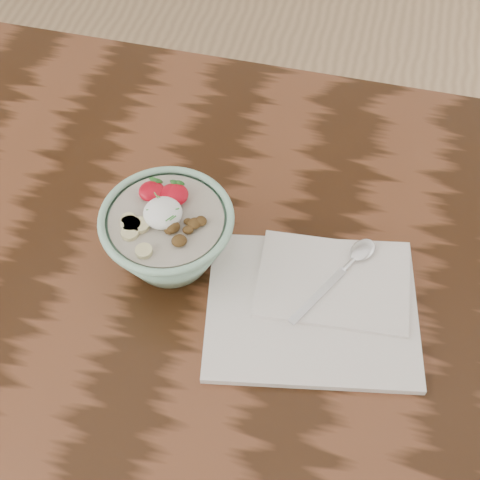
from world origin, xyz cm
name	(u,v)px	position (x,y,z in cm)	size (l,w,h in cm)	color
table	(181,288)	(0.00, 0.00, 65.70)	(160.00, 90.00, 75.00)	black
breakfast_bowl	(168,234)	(-0.33, -0.97, 81.34)	(18.52, 18.52, 12.46)	#8DBEA2
napkin	(316,303)	(21.57, -3.61, 75.75)	(32.79, 28.31, 1.79)	silver
spoon	(352,261)	(25.33, 3.49, 77.19)	(10.78, 17.08, 0.96)	silver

